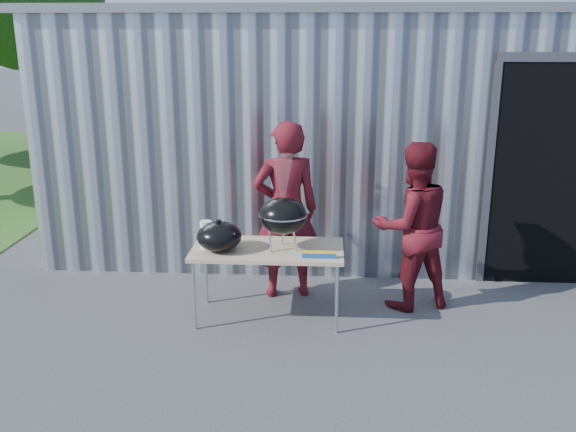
# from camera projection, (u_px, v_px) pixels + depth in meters

# --- Properties ---
(ground) EXTENTS (80.00, 80.00, 0.00)m
(ground) POSITION_uv_depth(u_px,v_px,m) (297.00, 343.00, 6.02)
(ground) COLOR #3F3F42
(building) EXTENTS (8.20, 6.20, 3.10)m
(building) POSITION_uv_depth(u_px,v_px,m) (371.00, 115.00, 9.92)
(building) COLOR silver
(building) RESTS_ON ground
(folding_table) EXTENTS (1.50, 0.75, 0.75)m
(folding_table) POSITION_uv_depth(u_px,v_px,m) (268.00, 252.00, 6.37)
(folding_table) COLOR tan
(folding_table) RESTS_ON ground
(kettle_grill) EXTENTS (0.48, 0.48, 0.95)m
(kettle_grill) POSITION_uv_depth(u_px,v_px,m) (283.00, 209.00, 6.20)
(kettle_grill) COLOR black
(kettle_grill) RESTS_ON folding_table
(grill_lid) EXTENTS (0.44, 0.44, 0.32)m
(grill_lid) POSITION_uv_depth(u_px,v_px,m) (219.00, 236.00, 6.25)
(grill_lid) COLOR black
(grill_lid) RESTS_ON folding_table
(paper_towels) EXTENTS (0.12, 0.12, 0.28)m
(paper_towels) POSITION_uv_depth(u_px,v_px,m) (206.00, 235.00, 6.31)
(paper_towels) COLOR white
(paper_towels) RESTS_ON folding_table
(white_tub) EXTENTS (0.20, 0.15, 0.10)m
(white_tub) POSITION_uv_depth(u_px,v_px,m) (216.00, 235.00, 6.59)
(white_tub) COLOR white
(white_tub) RESTS_ON folding_table
(foil_box) EXTENTS (0.32, 0.06, 0.06)m
(foil_box) POSITION_uv_depth(u_px,v_px,m) (319.00, 255.00, 6.08)
(foil_box) COLOR #17479A
(foil_box) RESTS_ON folding_table
(person_cook) EXTENTS (0.79, 0.61, 1.93)m
(person_cook) POSITION_uv_depth(u_px,v_px,m) (286.00, 210.00, 6.87)
(person_cook) COLOR #581119
(person_cook) RESTS_ON ground
(person_bystander) EXTENTS (1.02, 0.90, 1.76)m
(person_bystander) POSITION_uv_depth(u_px,v_px,m) (412.00, 226.00, 6.61)
(person_bystander) COLOR #581119
(person_bystander) RESTS_ON ground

